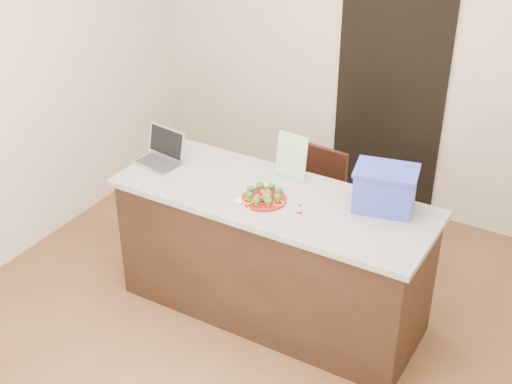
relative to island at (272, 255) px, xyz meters
The scene contains 16 objects.
ground 0.53m from the island, 90.00° to the right, with size 4.00×4.00×0.00m, color brown.
room_shell 1.18m from the island, 90.00° to the right, with size 4.00×4.00×4.00m.
doorway 1.81m from the island, 86.69° to the left, with size 0.90×0.02×2.00m, color black.
island is the anchor object (origin of this frame).
plate 0.48m from the island, 102.39° to the right, with size 0.28×0.28×0.02m.
meatballs 0.50m from the island, 98.99° to the right, with size 0.10×0.11×0.04m.
broccoli 0.52m from the island, 102.39° to the right, with size 0.24×0.24×0.04m.
pepper_rings 0.49m from the island, 102.39° to the right, with size 0.24×0.26×0.01m.
napkin 0.49m from the island, 123.94° to the right, with size 0.14×0.14×0.01m, color white.
fork 0.49m from the island, 131.59° to the right, with size 0.03×0.16×0.00m.
knife 0.49m from the island, 111.33° to the right, with size 0.06×0.21×0.01m.
yogurt_bottle 0.56m from the island, 26.63° to the right, with size 0.03×0.03×0.07m.
laptop 1.02m from the island, behind, with size 0.35×0.29×0.22m.
leaflet 0.66m from the island, 92.51° to the left, with size 0.22×0.00×0.31m, color silver.
blue_box 0.90m from the island, 17.50° to the left, with size 0.42×0.34×0.27m.
chair 0.79m from the island, 94.03° to the left, with size 0.41×0.41×0.85m.
Camera 1 is at (1.84, -3.12, 3.20)m, focal length 50.00 mm.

